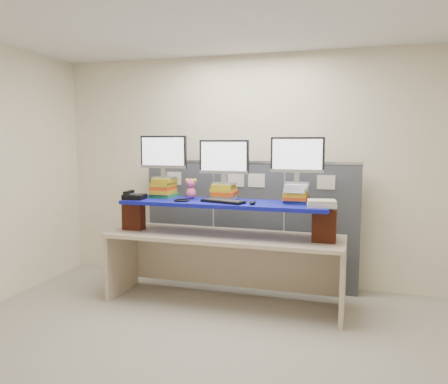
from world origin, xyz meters
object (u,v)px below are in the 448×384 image
(blue_board, at_px, (224,203))
(monitor_left, at_px, (163,154))
(desk, at_px, (224,249))
(monitor_center, at_px, (224,159))
(monitor_right, at_px, (297,157))
(desk_phone, at_px, (134,196))
(keyboard, at_px, (223,201))

(blue_board, height_order, monitor_left, monitor_left)
(desk, height_order, monitor_center, monitor_center)
(monitor_right, distance_m, desk_phone, 1.82)
(monitor_left, relative_size, monitor_right, 1.00)
(monitor_right, distance_m, keyboard, 0.89)
(desk, relative_size, monitor_left, 4.62)
(monitor_left, xyz_separation_m, monitor_right, (1.50, -0.02, -0.02))
(monitor_left, xyz_separation_m, keyboard, (0.76, -0.22, -0.47))
(keyboard, bearing_deg, desk, 117.08)
(desk, distance_m, desk_phone, 1.15)
(desk, height_order, keyboard, keyboard)
(monitor_center, xyz_separation_m, desk_phone, (-0.97, -0.23, -0.41))
(monitor_left, xyz_separation_m, monitor_center, (0.71, -0.01, -0.05))
(keyboard, bearing_deg, monitor_left, -179.22)
(monitor_left, distance_m, monitor_right, 1.50)
(blue_board, bearing_deg, desk_phone, -172.59)
(desk, height_order, blue_board, blue_board)
(desk_phone, bearing_deg, blue_board, 2.40)
(monitor_center, height_order, monitor_right, monitor_right)
(desk, relative_size, blue_board, 1.15)
(monitor_left, relative_size, keyboard, 1.12)
(monitor_center, bearing_deg, desk, -72.87)
(monitor_right, bearing_deg, monitor_center, 180.00)
(desk_phone, bearing_deg, desk, 2.40)
(blue_board, distance_m, monitor_center, 0.48)
(desk, distance_m, monitor_center, 0.96)
(desk, distance_m, monitor_left, 1.26)
(monitor_left, distance_m, keyboard, 0.93)
(desk, relative_size, monitor_right, 4.62)
(monitor_center, bearing_deg, blue_board, -72.87)
(keyboard, bearing_deg, monitor_center, 120.63)
(desk, height_order, monitor_left, monitor_left)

